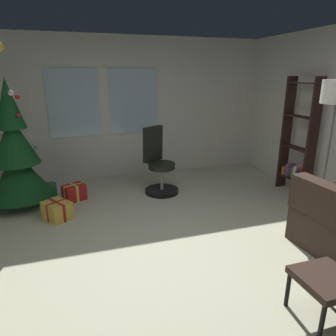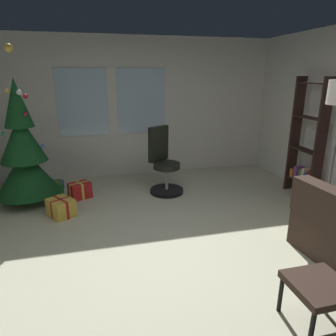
{
  "view_description": "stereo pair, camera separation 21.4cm",
  "coord_description": "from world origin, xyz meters",
  "px_view_note": "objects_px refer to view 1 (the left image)",
  "views": [
    {
      "loc": [
        -0.96,
        -2.71,
        1.91
      ],
      "look_at": [
        0.06,
        0.57,
        0.84
      ],
      "focal_mm": 32.13,
      "sensor_mm": 36.0,
      "label": 1
    },
    {
      "loc": [
        -0.75,
        -2.77,
        1.91
      ],
      "look_at": [
        0.06,
        0.57,
        0.84
      ],
      "focal_mm": 32.13,
      "sensor_mm": 36.0,
      "label": 2
    }
  ],
  "objects_px": {
    "gift_box_red": "(74,193)",
    "floor_lamp": "(336,103)",
    "holiday_tree": "(16,156)",
    "office_chair": "(159,167)",
    "bookshelf": "(298,144)",
    "gift_box_gold": "(57,210)",
    "footstool": "(326,282)",
    "gift_box_green": "(45,190)",
    "gift_box_blue": "(45,190)"
  },
  "relations": [
    {
      "from": "gift_box_red",
      "to": "floor_lamp",
      "type": "xyz_separation_m",
      "value": [
        3.12,
        -1.75,
        1.46
      ]
    },
    {
      "from": "holiday_tree",
      "to": "floor_lamp",
      "type": "bearing_deg",
      "value": -24.37
    },
    {
      "from": "holiday_tree",
      "to": "gift_box_red",
      "type": "height_order",
      "value": "holiday_tree"
    },
    {
      "from": "holiday_tree",
      "to": "floor_lamp",
      "type": "xyz_separation_m",
      "value": [
        3.87,
        -1.75,
        0.8
      ]
    },
    {
      "from": "office_chair",
      "to": "bookshelf",
      "type": "relative_size",
      "value": 0.59
    },
    {
      "from": "holiday_tree",
      "to": "office_chair",
      "type": "height_order",
      "value": "holiday_tree"
    },
    {
      "from": "gift_box_gold",
      "to": "office_chair",
      "type": "xyz_separation_m",
      "value": [
        1.61,
        0.55,
        0.31
      ]
    },
    {
      "from": "footstool",
      "to": "office_chair",
      "type": "bearing_deg",
      "value": 99.57
    },
    {
      "from": "footstool",
      "to": "holiday_tree",
      "type": "xyz_separation_m",
      "value": [
        -2.64,
        3.11,
        0.45
      ]
    },
    {
      "from": "gift_box_green",
      "to": "gift_box_blue",
      "type": "distance_m",
      "value": 0.03
    },
    {
      "from": "holiday_tree",
      "to": "gift_box_green",
      "type": "relative_size",
      "value": 5.92
    },
    {
      "from": "holiday_tree",
      "to": "gift_box_gold",
      "type": "xyz_separation_m",
      "value": [
        0.51,
        -0.6,
        -0.66
      ]
    },
    {
      "from": "office_chair",
      "to": "bookshelf",
      "type": "bearing_deg",
      "value": -17.65
    },
    {
      "from": "gift_box_green",
      "to": "office_chair",
      "type": "distance_m",
      "value": 1.93
    },
    {
      "from": "gift_box_blue",
      "to": "bookshelf",
      "type": "xyz_separation_m",
      "value": [
        4.0,
        -1.15,
        0.76
      ]
    },
    {
      "from": "footstool",
      "to": "gift_box_gold",
      "type": "distance_m",
      "value": 3.3
    },
    {
      "from": "holiday_tree",
      "to": "office_chair",
      "type": "bearing_deg",
      "value": -1.29
    },
    {
      "from": "gift_box_red",
      "to": "bookshelf",
      "type": "xyz_separation_m",
      "value": [
        3.53,
        -0.74,
        0.7
      ]
    },
    {
      "from": "floor_lamp",
      "to": "gift_box_green",
      "type": "bearing_deg",
      "value": 149.15
    },
    {
      "from": "bookshelf",
      "to": "holiday_tree",
      "type": "bearing_deg",
      "value": 170.29
    },
    {
      "from": "gift_box_red",
      "to": "gift_box_green",
      "type": "distance_m",
      "value": 0.61
    },
    {
      "from": "gift_box_gold",
      "to": "office_chair",
      "type": "height_order",
      "value": "office_chair"
    },
    {
      "from": "footstool",
      "to": "bookshelf",
      "type": "height_order",
      "value": "bookshelf"
    },
    {
      "from": "footstool",
      "to": "floor_lamp",
      "type": "relative_size",
      "value": 0.24
    },
    {
      "from": "holiday_tree",
      "to": "gift_box_gold",
      "type": "bearing_deg",
      "value": -49.46
    },
    {
      "from": "bookshelf",
      "to": "floor_lamp",
      "type": "bearing_deg",
      "value": -112.18
    },
    {
      "from": "footstool",
      "to": "gift_box_blue",
      "type": "height_order",
      "value": "footstool"
    },
    {
      "from": "gift_box_gold",
      "to": "gift_box_green",
      "type": "bearing_deg",
      "value": 103.11
    },
    {
      "from": "bookshelf",
      "to": "footstool",
      "type": "bearing_deg",
      "value": -124.49
    },
    {
      "from": "office_chair",
      "to": "gift_box_gold",
      "type": "bearing_deg",
      "value": -161.04
    },
    {
      "from": "footstool",
      "to": "floor_lamp",
      "type": "xyz_separation_m",
      "value": [
        1.22,
        1.36,
        1.25
      ]
    },
    {
      "from": "gift_box_red",
      "to": "gift_box_blue",
      "type": "height_order",
      "value": "gift_box_red"
    },
    {
      "from": "bookshelf",
      "to": "gift_box_red",
      "type": "bearing_deg",
      "value": 168.21
    },
    {
      "from": "gift_box_gold",
      "to": "footstool",
      "type": "bearing_deg",
      "value": -49.72
    },
    {
      "from": "office_chair",
      "to": "floor_lamp",
      "type": "bearing_deg",
      "value": -44.41
    },
    {
      "from": "footstool",
      "to": "gift_box_blue",
      "type": "relative_size",
      "value": 1.09
    },
    {
      "from": "gift_box_green",
      "to": "gift_box_gold",
      "type": "height_order",
      "value": "gift_box_gold"
    },
    {
      "from": "gift_box_red",
      "to": "floor_lamp",
      "type": "relative_size",
      "value": 0.21
    },
    {
      "from": "floor_lamp",
      "to": "gift_box_blue",
      "type": "bearing_deg",
      "value": 148.79
    },
    {
      "from": "gift_box_green",
      "to": "gift_box_blue",
      "type": "height_order",
      "value": "gift_box_green"
    },
    {
      "from": "gift_box_green",
      "to": "gift_box_gold",
      "type": "bearing_deg",
      "value": -76.89
    },
    {
      "from": "bookshelf",
      "to": "gift_box_blue",
      "type": "bearing_deg",
      "value": 163.91
    },
    {
      "from": "holiday_tree",
      "to": "gift_box_red",
      "type": "relative_size",
      "value": 5.89
    },
    {
      "from": "gift_box_red",
      "to": "gift_box_blue",
      "type": "distance_m",
      "value": 0.63
    },
    {
      "from": "gift_box_blue",
      "to": "office_chair",
      "type": "xyz_separation_m",
      "value": [
        1.85,
        -0.47,
        0.36
      ]
    },
    {
      "from": "gift_box_green",
      "to": "office_chair",
      "type": "bearing_deg",
      "value": -13.31
    },
    {
      "from": "floor_lamp",
      "to": "gift_box_gold",
      "type": "bearing_deg",
      "value": 161.07
    },
    {
      "from": "office_chair",
      "to": "holiday_tree",
      "type": "bearing_deg",
      "value": 178.71
    },
    {
      "from": "office_chair",
      "to": "gift_box_green",
      "type": "bearing_deg",
      "value": 166.69
    },
    {
      "from": "floor_lamp",
      "to": "footstool",
      "type": "bearing_deg",
      "value": -131.84
    }
  ]
}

